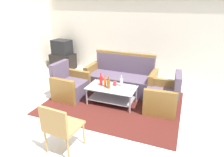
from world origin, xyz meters
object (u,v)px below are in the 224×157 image
bottle_clear (121,82)px  bottle_orange (105,82)px  bottle_brown (109,84)px  bottle_red (101,81)px  couch (121,79)px  armchair_right (162,98)px  wicker_chair (60,125)px  tv_stand (63,61)px  coffee_table (112,93)px  cup (115,83)px  armchair_left (70,86)px  television (62,47)px

bottle_clear → bottle_orange: (-0.33, -0.17, 0.01)m
bottle_brown → bottle_red: (-0.23, 0.09, 0.01)m
couch → armchair_right: size_ratio=2.14×
wicker_chair → tv_stand: bearing=127.6°
coffee_table → bottle_red: (-0.27, 0.02, 0.25)m
coffee_table → cup: 0.22m
bottle_clear → armchair_left: bearing=-171.2°
bottle_brown → bottle_red: bearing=157.4°
bottle_red → bottle_clear: (0.45, 0.13, -0.02)m
armchair_left → bottle_orange: 0.95m
cup → bottle_brown: bearing=-110.9°
bottle_brown → bottle_orange: (-0.11, 0.06, 0.00)m
armchair_right → bottle_brown: bearing=96.1°
bottle_red → bottle_orange: 0.12m
coffee_table → bottle_brown: bearing=-118.8°
bottle_orange → bottle_red: bearing=161.8°
wicker_chair → couch: bearing=91.3°
bottle_red → bottle_brown: bearing=-22.6°
armchair_right → bottle_brown: armchair_right is taller
armchair_right → bottle_clear: (-0.94, 0.01, 0.22)m
couch → coffee_table: (0.04, -0.78, -0.04)m
armchair_left → bottle_brown: size_ratio=3.11×
tv_stand → coffee_table: bearing=-35.1°
armchair_right → coffee_table: size_ratio=0.77×
tv_stand → wicker_chair: bearing=-56.3°
bottle_brown → tv_stand: bottle_brown is taller
wicker_chair → cup: bearing=88.3°
coffee_table → television: bearing=144.8°
bottle_brown → bottle_clear: bottle_brown is taller
bottle_orange → tv_stand: size_ratio=0.35×
armchair_right → tv_stand: bearing=61.6°
bottle_red → cup: (0.30, 0.10, -0.07)m
cup → wicker_chair: wicker_chair is taller
couch → television: (-2.45, 0.97, 0.44)m
armchair_right → cup: bearing=86.8°
coffee_table → bottle_clear: bottle_clear is taller
coffee_table → wicker_chair: wicker_chair is taller
armchair_right → television: 3.98m
cup → tv_stand: tv_stand is taller
armchair_right → bottle_orange: (-1.27, -0.16, 0.23)m
television → armchair_left: bearing=134.9°
armchair_right → wicker_chair: 2.28m
bottle_red → tv_stand: size_ratio=0.38×
couch → armchair_left: size_ratio=2.14×
armchair_left → bottle_orange: armchair_left is taller
armchair_left → bottle_brown: armchair_left is taller
bottle_clear → cup: (-0.15, -0.03, -0.05)m
coffee_table → television: 3.09m
bottle_red → television: (-2.22, 1.74, 0.23)m
couch → bottle_brown: 0.88m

